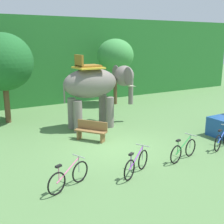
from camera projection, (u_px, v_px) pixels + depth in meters
The scene contains 10 objects.
ground_plane at pixel (115, 148), 12.40m from camera, with size 80.00×80.00×0.00m, color #567F47.
foliage_hedge at pixel (32, 60), 22.16m from camera, with size 36.00×6.00×6.04m, color #28702D.
tree_far_right at pixel (3, 62), 15.41m from camera, with size 3.15×3.15×4.88m.
tree_right at pixel (115, 56), 20.02m from camera, with size 2.53×2.53×4.57m.
elephant at pixel (96, 85), 14.88m from camera, with size 4.14×2.08×3.78m.
bike_pink at pixel (69, 176), 8.93m from camera, with size 1.60×0.77×0.92m.
bike_purple at pixel (136, 164), 9.84m from camera, with size 1.53×0.87×0.92m.
bike_green at pixel (183, 150), 11.05m from camera, with size 1.67×0.60×0.92m.
bike_blue at pixel (222, 139), 12.26m from camera, with size 1.63×0.71×0.92m.
wooden_bench at pixel (91, 130), 13.21m from camera, with size 1.23×1.45×0.89m.
Camera 1 is at (-5.94, -10.04, 4.47)m, focal length 46.49 mm.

